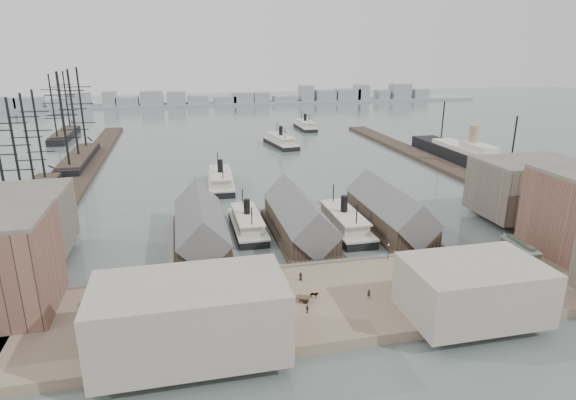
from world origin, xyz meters
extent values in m
plane|color=#4C5755|center=(0.00, 0.00, 0.00)|extent=(900.00, 900.00, 0.00)
cube|color=#796551|center=(0.00, -20.00, 1.00)|extent=(180.00, 30.00, 2.00)
cube|color=#59544C|center=(0.00, -5.20, 1.15)|extent=(180.00, 1.20, 2.30)
cube|color=#2D231C|center=(-68.00, 100.00, 0.80)|extent=(10.00, 220.00, 1.60)
cube|color=#2D231C|center=(78.00, 90.00, 0.80)|extent=(10.00, 180.00, 1.60)
cube|color=#2D231C|center=(-26.00, 16.00, 0.60)|extent=(14.00, 42.00, 1.20)
cube|color=#2D231C|center=(-26.00, 17.00, 3.70)|extent=(12.00, 36.00, 5.00)
cube|color=#59595B|center=(-26.00, 17.00, 6.30)|extent=(12.60, 37.00, 12.60)
cube|color=#2D231C|center=(0.00, 16.00, 0.60)|extent=(14.00, 42.00, 1.20)
cube|color=#2D231C|center=(0.00, 17.00, 3.70)|extent=(12.00, 36.00, 5.00)
cube|color=#59595B|center=(0.00, 17.00, 6.30)|extent=(12.60, 37.00, 12.60)
cube|color=#2D231C|center=(26.00, 16.00, 0.60)|extent=(14.00, 42.00, 1.20)
cube|color=#2D231C|center=(26.00, 17.00, 3.70)|extent=(12.00, 36.00, 5.00)
cube|color=#59595B|center=(26.00, 17.00, 6.30)|extent=(12.60, 37.00, 12.60)
cube|color=#60564C|center=(-70.00, 18.00, 9.00)|extent=(26.00, 20.00, 14.00)
cube|color=#60564C|center=(68.00, 15.00, 9.50)|extent=(28.00, 20.00, 15.00)
cube|color=gray|center=(20.00, -32.00, 7.00)|extent=(24.00, 16.00, 10.00)
cube|color=gray|center=(-30.00, -32.00, 8.00)|extent=(30.00, 16.00, 12.00)
cylinder|color=black|center=(-45.00, -7.00, 3.80)|extent=(0.16, 0.16, 3.60)
sphere|color=beige|center=(-45.00, -7.00, 5.70)|extent=(0.44, 0.44, 0.44)
cylinder|color=black|center=(-15.00, -7.00, 3.80)|extent=(0.16, 0.16, 3.60)
sphere|color=beige|center=(-15.00, -7.00, 5.70)|extent=(0.44, 0.44, 0.44)
cylinder|color=black|center=(15.00, -7.00, 3.80)|extent=(0.16, 0.16, 3.60)
sphere|color=beige|center=(15.00, -7.00, 5.70)|extent=(0.44, 0.44, 0.44)
cylinder|color=black|center=(45.00, -7.00, 3.80)|extent=(0.16, 0.16, 3.60)
sphere|color=beige|center=(45.00, -7.00, 5.70)|extent=(0.44, 0.44, 0.44)
cube|color=gray|center=(0.00, 340.00, 1.00)|extent=(500.00, 40.00, 2.00)
cube|color=gray|center=(-162.59, 330.00, 5.11)|extent=(17.36, 14.00, 10.23)
cube|color=gray|center=(-145.16, 330.00, 5.14)|extent=(20.65, 14.00, 10.28)
cube|color=gray|center=(-123.57, 330.00, 3.62)|extent=(14.71, 14.00, 7.23)
cube|color=gray|center=(-107.98, 330.00, 6.62)|extent=(17.63, 14.00, 13.23)
cube|color=gray|center=(-83.49, 330.00, 6.79)|extent=(10.74, 14.00, 13.58)
cube|color=gray|center=(-69.86, 330.00, 4.32)|extent=(18.06, 14.00, 8.64)
cube|color=gray|center=(-49.92, 330.00, 6.64)|extent=(18.55, 14.00, 13.29)
cube|color=gray|center=(-29.70, 330.00, 6.24)|extent=(15.33, 14.00, 12.47)
cube|color=gray|center=(-11.29, 330.00, 4.36)|extent=(17.56, 14.00, 8.72)
cube|color=gray|center=(11.96, 330.00, 3.82)|extent=(18.76, 14.00, 7.63)
cube|color=gray|center=(27.85, 330.00, 5.17)|extent=(17.61, 14.00, 10.35)
cube|color=gray|center=(44.04, 330.00, 5.15)|extent=(13.38, 14.00, 10.30)
cube|color=gray|center=(65.61, 330.00, 3.38)|extent=(20.73, 14.00, 6.75)
cube|color=gray|center=(85.69, 330.00, 7.79)|extent=(11.51, 14.00, 15.57)
cube|color=gray|center=(103.47, 330.00, 5.63)|extent=(18.17, 14.00, 11.26)
cube|color=gray|center=(125.20, 330.00, 5.92)|extent=(21.81, 14.00, 11.83)
cube|color=gray|center=(139.05, 330.00, 7.75)|extent=(11.12, 14.00, 15.50)
cube|color=gray|center=(159.69, 330.00, 5.14)|extent=(10.90, 14.00, 10.29)
cube|color=gray|center=(177.90, 330.00, 7.86)|extent=(17.95, 14.00, 15.72)
cube|color=gray|center=(197.92, 330.00, 5.26)|extent=(14.21, 14.00, 10.51)
cube|color=black|center=(-13.00, 23.62, 0.87)|extent=(7.71, 26.98, 1.73)
cube|color=beige|center=(-13.00, 23.62, 2.12)|extent=(8.09, 26.98, 0.48)
cube|color=beige|center=(-13.00, 23.62, 3.47)|extent=(6.26, 19.27, 2.12)
cube|color=beige|center=(-13.00, 23.62, 4.82)|extent=(6.74, 21.20, 0.39)
cylinder|color=black|center=(-13.00, 23.62, 6.94)|extent=(1.73, 1.73, 4.34)
cylinder|color=black|center=(-13.00, 32.30, 6.74)|extent=(0.29, 0.29, 5.78)
cylinder|color=black|center=(-13.00, 14.95, 6.74)|extent=(0.29, 0.29, 5.78)
cube|color=black|center=(13.00, 17.95, 0.95)|extent=(8.46, 29.62, 1.90)
cube|color=beige|center=(13.00, 17.95, 2.33)|extent=(8.88, 29.62, 0.53)
cube|color=beige|center=(13.00, 17.95, 3.81)|extent=(6.87, 21.15, 2.33)
cube|color=beige|center=(13.00, 17.95, 5.29)|extent=(7.40, 23.27, 0.42)
cylinder|color=black|center=(13.00, 17.95, 7.62)|extent=(1.90, 1.90, 4.76)
cylinder|color=black|center=(13.00, 27.46, 7.40)|extent=(0.32, 0.32, 6.35)
cylinder|color=black|center=(13.00, 8.43, 7.40)|extent=(0.32, 0.32, 6.35)
cube|color=black|center=(-16.04, 69.23, 0.97)|extent=(10.20, 30.48, 1.93)
cube|color=beige|center=(-16.04, 69.23, 2.36)|extent=(10.63, 30.50, 0.54)
cube|color=beige|center=(-16.04, 69.23, 3.86)|extent=(8.13, 21.82, 2.36)
cube|color=beige|center=(-16.04, 69.23, 5.37)|extent=(8.78, 23.99, 0.43)
cylinder|color=black|center=(-16.04, 69.23, 7.73)|extent=(1.93, 1.93, 4.83)
cylinder|color=black|center=(-16.04, 78.89, 7.51)|extent=(0.32, 0.32, 6.44)
cylinder|color=black|center=(-16.04, 59.56, 7.51)|extent=(0.32, 0.32, 6.44)
cube|color=black|center=(21.10, 138.33, 0.98)|extent=(13.37, 31.48, 1.96)
cube|color=beige|center=(21.10, 138.33, 2.40)|extent=(13.80, 31.55, 0.54)
cube|color=beige|center=(21.10, 138.33, 3.92)|extent=(10.40, 22.62, 2.40)
cube|color=beige|center=(21.10, 138.33, 5.45)|extent=(11.27, 24.86, 0.44)
cylinder|color=black|center=(21.10, 138.33, 7.84)|extent=(1.96, 1.96, 4.90)
cylinder|color=black|center=(21.10, 148.13, 7.62)|extent=(0.33, 0.33, 6.53)
cylinder|color=black|center=(21.10, 128.52, 7.62)|extent=(0.33, 0.33, 6.53)
cube|color=black|center=(46.86, 186.82, 0.91)|extent=(8.29, 28.42, 1.82)
cube|color=beige|center=(46.86, 186.82, 2.23)|extent=(8.69, 28.42, 0.51)
cube|color=beige|center=(46.86, 186.82, 3.65)|extent=(6.71, 20.30, 2.23)
cube|color=beige|center=(46.86, 186.82, 5.07)|extent=(7.23, 22.33, 0.41)
cylinder|color=black|center=(46.86, 186.82, 7.29)|extent=(1.82, 1.82, 4.56)
cylinder|color=black|center=(46.86, 195.93, 7.09)|extent=(0.30, 0.30, 6.08)
cylinder|color=black|center=(46.86, 177.70, 7.09)|extent=(0.30, 0.30, 6.08)
cube|color=black|center=(-77.83, 62.30, 1.69)|extent=(8.47, 58.35, 3.39)
cube|color=#2D231C|center=(-77.83, 62.30, 3.67)|extent=(8.00, 52.51, 0.56)
cylinder|color=black|center=(-77.83, 41.88, 18.82)|extent=(0.75, 0.75, 32.00)
cylinder|color=black|center=(-77.83, 55.49, 18.82)|extent=(0.75, 0.75, 32.00)
cylinder|color=black|center=(-77.83, 69.10, 18.82)|extent=(0.75, 0.75, 32.00)
cylinder|color=black|center=(-77.83, 82.72, 18.82)|extent=(0.75, 0.75, 32.00)
cube|color=black|center=(-72.52, 118.45, 1.95)|extent=(9.73, 56.24, 3.89)
cube|color=#2D231C|center=(-72.52, 118.45, 4.22)|extent=(9.19, 50.61, 0.65)
cylinder|color=black|center=(-72.52, 98.77, 21.63)|extent=(0.87, 0.87, 36.77)
cylinder|color=black|center=(-72.52, 118.45, 21.63)|extent=(0.87, 0.87, 36.77)
cylinder|color=black|center=(-72.52, 138.13, 21.63)|extent=(0.87, 0.87, 36.77)
cube|color=black|center=(-91.61, 185.99, 1.74)|extent=(8.69, 48.30, 3.48)
cube|color=#2D231C|center=(-91.61, 185.99, 3.77)|extent=(8.21, 43.47, 0.58)
cylinder|color=black|center=(-91.61, 169.09, 19.32)|extent=(0.77, 0.77, 32.85)
cylinder|color=black|center=(-91.61, 185.99, 19.32)|extent=(0.77, 0.77, 32.85)
cylinder|color=black|center=(-91.61, 202.90, 19.32)|extent=(0.77, 0.77, 32.85)
cube|color=black|center=(92.00, 79.26, 2.72)|extent=(11.78, 86.12, 5.44)
cube|color=beige|center=(92.00, 79.26, 6.35)|extent=(9.97, 49.86, 1.81)
cube|color=beige|center=(92.00, 74.73, 8.61)|extent=(7.25, 18.13, 2.72)
cylinder|color=tan|center=(92.00, 79.26, 12.69)|extent=(3.99, 3.99, 9.07)
cube|color=black|center=(44.04, -13.92, 2.44)|extent=(3.20, 10.48, 0.87)
cube|color=#2D3627|center=(44.04, -13.92, 4.29)|extent=(3.34, 11.03, 2.83)
cube|color=#59595B|center=(44.04, -13.92, 5.87)|extent=(3.58, 11.48, 0.33)
imported|color=black|center=(-45.74, -12.79, 2.75)|extent=(1.64, 1.53, 1.51)
cube|color=#3F2D21|center=(-48.25, -13.47, 2.90)|extent=(2.90, 2.12, 0.25)
cylinder|color=black|center=(-48.07, -14.14, 2.55)|extent=(1.08, 0.36, 1.10)
cylinder|color=black|center=(-48.43, -12.79, 2.55)|extent=(1.08, 0.36, 1.10)
imported|color=black|center=(-6.35, -20.30, 2.71)|extent=(1.85, 1.33, 1.43)
cube|color=#3F2D21|center=(-8.77, -21.25, 2.90)|extent=(2.97, 2.34, 0.25)
cylinder|color=black|center=(-8.52, -21.90, 2.55)|extent=(1.05, 0.47, 1.10)
cylinder|color=black|center=(-9.02, -20.60, 2.55)|extent=(1.05, 0.47, 1.10)
imported|color=black|center=(14.48, -20.29, 2.85)|extent=(1.47, 1.71, 1.70)
cube|color=#3F2D21|center=(11.88, -20.34, 2.90)|extent=(2.63, 1.55, 0.25)
cylinder|color=black|center=(11.90, -21.04, 2.55)|extent=(1.10, 0.10, 1.10)
cylinder|color=black|center=(11.87, -19.64, 2.55)|extent=(1.10, 0.10, 1.10)
imported|color=black|center=(-40.42, -8.20, 2.85)|extent=(0.76, 0.71, 1.70)
imported|color=black|center=(-35.34, -16.86, 2.91)|extent=(0.88, 1.03, 1.83)
imported|color=black|center=(-15.57, -9.11, 2.88)|extent=(1.25, 1.26, 1.75)
imported|color=black|center=(-9.04, -25.22, 2.80)|extent=(0.91, 0.96, 1.59)
imported|color=black|center=(-6.99, -12.33, 2.89)|extent=(1.03, 0.97, 1.77)
imported|color=black|center=(4.14, -22.39, 2.89)|extent=(0.81, 0.77, 1.79)
imported|color=black|center=(29.27, -8.73, 2.90)|extent=(0.74, 0.92, 1.79)
imported|color=black|center=(26.54, -26.52, 2.91)|extent=(1.27, 0.86, 1.82)
imported|color=black|center=(35.99, -9.94, 2.85)|extent=(0.62, 1.06, 1.70)
camera|label=1|loc=(-29.88, -100.20, 48.57)|focal=30.00mm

